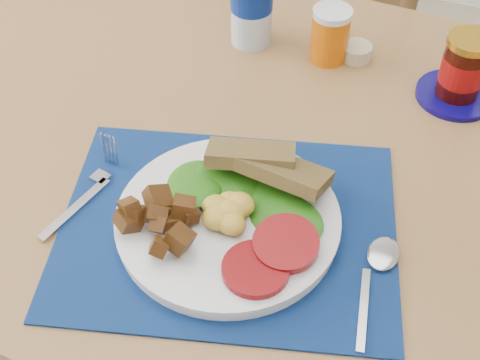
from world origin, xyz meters
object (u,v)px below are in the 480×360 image
(chair_far, at_px, (332,11))
(jam_on_saucer, at_px, (462,72))
(juice_glass, at_px, (330,36))
(breakfast_plate, at_px, (222,217))

(chair_far, relative_size, jam_on_saucer, 9.21)
(juice_glass, distance_m, jam_on_saucer, 0.22)
(chair_far, relative_size, juice_glass, 13.05)
(chair_far, height_order, breakfast_plate, chair_far)
(chair_far, bearing_deg, breakfast_plate, 97.76)
(juice_glass, height_order, jam_on_saucer, jam_on_saucer)
(chair_far, bearing_deg, juice_glass, 105.76)
(breakfast_plate, height_order, juice_glass, juice_glass)
(jam_on_saucer, bearing_deg, chair_far, 128.30)
(chair_far, xyz_separation_m, breakfast_plate, (0.10, -0.82, 0.19))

